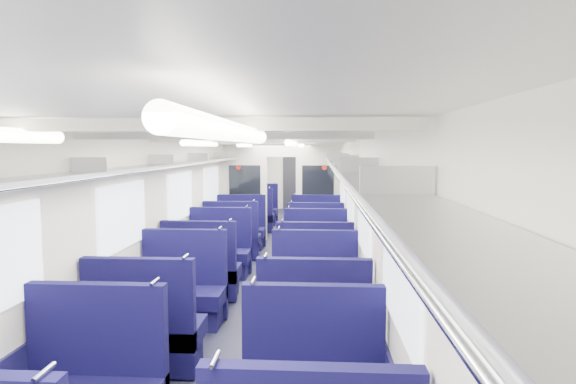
{
  "coord_description": "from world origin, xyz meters",
  "views": [
    {
      "loc": [
        0.85,
        -8.2,
        2.2
      ],
      "look_at": [
        0.14,
        3.43,
        1.13
      ],
      "focal_mm": 29.59,
      "sensor_mm": 36.0,
      "label": 1
    }
  ],
  "objects_px": {
    "seat_20": "(253,218)",
    "seat_19": "(316,232)",
    "end_door": "(293,182)",
    "bulkhead": "(281,189)",
    "seat_17": "(315,243)",
    "seat_9": "(314,335)",
    "seat_22": "(259,211)",
    "seat_11": "(315,296)",
    "seat_14": "(219,254)",
    "seat_16": "(232,240)",
    "seat_8": "(145,334)",
    "seat_13": "(315,275)",
    "seat_12": "(202,274)",
    "seat_10": "(182,294)",
    "seat_18": "(240,231)",
    "seat_23": "(316,213)",
    "seat_21": "(316,219)",
    "seat_15": "(315,257)"
  },
  "relations": [
    {
      "from": "seat_21",
      "to": "seat_18",
      "type": "bearing_deg",
      "value": -129.95
    },
    {
      "from": "seat_13",
      "to": "seat_8",
      "type": "bearing_deg",
      "value": -125.98
    },
    {
      "from": "seat_13",
      "to": "seat_9",
      "type": "bearing_deg",
      "value": -90.0
    },
    {
      "from": "end_door",
      "to": "seat_23",
      "type": "xyz_separation_m",
      "value": [
        0.83,
        -3.74,
        -0.63
      ]
    },
    {
      "from": "seat_20",
      "to": "seat_19",
      "type": "bearing_deg",
      "value": -50.17
    },
    {
      "from": "seat_10",
      "to": "seat_16",
      "type": "distance_m",
      "value": 3.51
    },
    {
      "from": "end_door",
      "to": "seat_17",
      "type": "distance_m",
      "value": 8.11
    },
    {
      "from": "bulkhead",
      "to": "seat_12",
      "type": "xyz_separation_m",
      "value": [
        -0.83,
        -4.57,
        -0.86
      ]
    },
    {
      "from": "seat_11",
      "to": "seat_20",
      "type": "xyz_separation_m",
      "value": [
        -1.66,
        6.53,
        0.0
      ]
    },
    {
      "from": "seat_12",
      "to": "seat_23",
      "type": "relative_size",
      "value": 1.0
    },
    {
      "from": "seat_9",
      "to": "seat_18",
      "type": "height_order",
      "value": "same"
    },
    {
      "from": "seat_14",
      "to": "seat_21",
      "type": "xyz_separation_m",
      "value": [
        1.66,
        4.27,
        0.0
      ]
    },
    {
      "from": "seat_9",
      "to": "seat_11",
      "type": "bearing_deg",
      "value": 90.0
    },
    {
      "from": "seat_22",
      "to": "seat_23",
      "type": "bearing_deg",
      "value": -6.85
    },
    {
      "from": "seat_14",
      "to": "seat_23",
      "type": "height_order",
      "value": "same"
    },
    {
      "from": "end_door",
      "to": "seat_14",
      "type": "height_order",
      "value": "end_door"
    },
    {
      "from": "bulkhead",
      "to": "seat_21",
      "type": "bearing_deg",
      "value": 49.23
    },
    {
      "from": "seat_21",
      "to": "seat_19",
      "type": "bearing_deg",
      "value": -90.0
    },
    {
      "from": "seat_14",
      "to": "seat_23",
      "type": "relative_size",
      "value": 1.0
    },
    {
      "from": "seat_9",
      "to": "seat_19",
      "type": "height_order",
      "value": "same"
    },
    {
      "from": "seat_17",
      "to": "seat_9",
      "type": "bearing_deg",
      "value": -90.0
    },
    {
      "from": "seat_8",
      "to": "seat_22",
      "type": "bearing_deg",
      "value": 90.0
    },
    {
      "from": "seat_15",
      "to": "seat_18",
      "type": "relative_size",
      "value": 1.0
    },
    {
      "from": "seat_18",
      "to": "bulkhead",
      "type": "bearing_deg",
      "value": 50.85
    },
    {
      "from": "seat_22",
      "to": "seat_10",
      "type": "bearing_deg",
      "value": -90.0
    },
    {
      "from": "seat_17",
      "to": "seat_22",
      "type": "xyz_separation_m",
      "value": [
        -1.66,
        4.5,
        0.0
      ]
    },
    {
      "from": "seat_14",
      "to": "seat_22",
      "type": "bearing_deg",
      "value": 90.0
    },
    {
      "from": "bulkhead",
      "to": "seat_11",
      "type": "xyz_separation_m",
      "value": [
        0.83,
        -5.51,
        -0.86
      ]
    },
    {
      "from": "seat_8",
      "to": "seat_13",
      "type": "bearing_deg",
      "value": 54.02
    },
    {
      "from": "seat_10",
      "to": "seat_11",
      "type": "bearing_deg",
      "value": 1.52
    },
    {
      "from": "seat_9",
      "to": "seat_11",
      "type": "height_order",
      "value": "same"
    },
    {
      "from": "seat_22",
      "to": "seat_11",
      "type": "bearing_deg",
      "value": -78.04
    },
    {
      "from": "seat_15",
      "to": "seat_17",
      "type": "height_order",
      "value": "same"
    },
    {
      "from": "seat_8",
      "to": "seat_15",
      "type": "relative_size",
      "value": 1.0
    },
    {
      "from": "seat_14",
      "to": "seat_16",
      "type": "xyz_separation_m",
      "value": [
        0.0,
        1.25,
        0.0
      ]
    },
    {
      "from": "seat_8",
      "to": "seat_10",
      "type": "relative_size",
      "value": 1.0
    },
    {
      "from": "seat_20",
      "to": "seat_22",
      "type": "xyz_separation_m",
      "value": [
        0.0,
        1.3,
        0.0
      ]
    },
    {
      "from": "seat_14",
      "to": "seat_15",
      "type": "distance_m",
      "value": 1.66
    },
    {
      "from": "bulkhead",
      "to": "seat_12",
      "type": "bearing_deg",
      "value": -100.3
    },
    {
      "from": "seat_13",
      "to": "seat_16",
      "type": "bearing_deg",
      "value": 123.47
    },
    {
      "from": "seat_15",
      "to": "seat_17",
      "type": "xyz_separation_m",
      "value": [
        0.0,
        1.19,
        0.0
      ]
    },
    {
      "from": "seat_8",
      "to": "seat_11",
      "type": "relative_size",
      "value": 1.0
    },
    {
      "from": "end_door",
      "to": "bulkhead",
      "type": "bearing_deg",
      "value": -90.0
    },
    {
      "from": "seat_13",
      "to": "seat_18",
      "type": "distance_m",
      "value": 3.91
    },
    {
      "from": "end_door",
      "to": "seat_17",
      "type": "xyz_separation_m",
      "value": [
        0.83,
        -8.04,
        -0.63
      ]
    },
    {
      "from": "end_door",
      "to": "seat_23",
      "type": "bearing_deg",
      "value": -77.5
    },
    {
      "from": "seat_9",
      "to": "seat_21",
      "type": "relative_size",
      "value": 1.0
    },
    {
      "from": "bulkhead",
      "to": "seat_22",
      "type": "relative_size",
      "value": 2.32
    },
    {
      "from": "seat_16",
      "to": "seat_9",
      "type": "bearing_deg",
      "value": -70.6
    },
    {
      "from": "end_door",
      "to": "bulkhead",
      "type": "xyz_separation_m",
      "value": [
        -0.0,
        -5.86,
        0.23
      ]
    }
  ]
}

